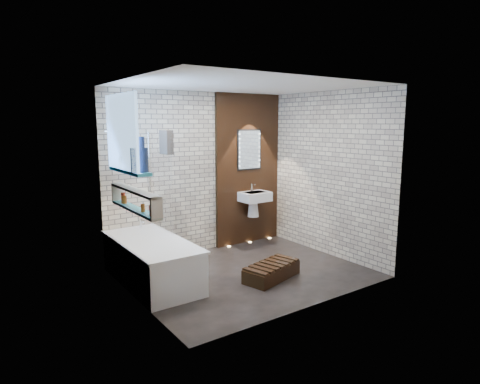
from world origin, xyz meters
TOP-DOWN VIEW (x-y plane):
  - ground at (0.00, 0.00)m, footprint 3.20×3.20m
  - room_shell at (0.00, 0.00)m, footprint 3.24×3.20m
  - walnut_panel at (0.95, 1.27)m, footprint 1.30×0.06m
  - clerestory_window at (-1.57, 0.35)m, footprint 0.18×1.00m
  - display_niche at (-1.53, 0.15)m, footprint 0.14×1.30m
  - bathtub at (-1.22, 0.45)m, footprint 0.79×1.74m
  - bath_screen at (-0.87, 0.89)m, footprint 0.01×0.78m
  - towel at (-0.87, 0.65)m, footprint 0.10×0.25m
  - shower_head at (-1.30, 0.95)m, footprint 0.18×0.18m
  - washbasin at (0.95, 1.07)m, footprint 0.50×0.36m
  - led_mirror at (0.95, 1.23)m, footprint 0.50×0.02m
  - walnut_step at (0.17, -0.37)m, footprint 0.92×0.58m
  - niche_bottles at (-1.53, 0.21)m, footprint 0.06×0.96m
  - sill_vases at (-1.50, 0.17)m, footprint 0.20×0.65m
  - floor_uplights at (0.95, 1.20)m, footprint 0.96×0.06m

SIDE VIEW (x-z plane):
  - ground at x=0.00m, z-range 0.00..0.00m
  - floor_uplights at x=0.95m, z-range 0.00..0.01m
  - walnut_step at x=0.17m, z-range 0.00..0.19m
  - bathtub at x=-1.22m, z-range -0.06..0.64m
  - washbasin at x=0.95m, z-range 0.50..1.08m
  - niche_bottles at x=-1.53m, z-range 1.09..1.22m
  - display_niche at x=-1.53m, z-range 1.07..1.33m
  - bath_screen at x=-0.87m, z-range 0.58..1.98m
  - walnut_panel at x=0.95m, z-range 0.00..2.60m
  - room_shell at x=0.00m, z-range 0.00..2.60m
  - led_mirror at x=0.95m, z-range 1.30..2.00m
  - sill_vases at x=-1.50m, z-range 1.48..1.89m
  - towel at x=-0.87m, z-range 1.69..2.01m
  - clerestory_window at x=-1.57m, z-range 1.43..2.37m
  - shower_head at x=-1.30m, z-range 1.99..2.01m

